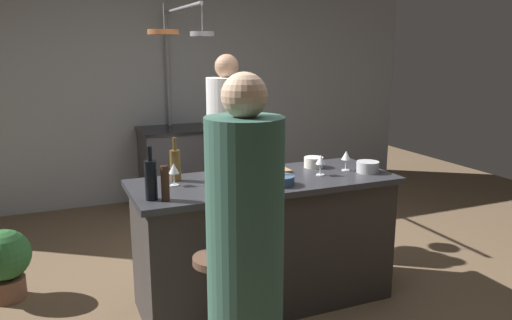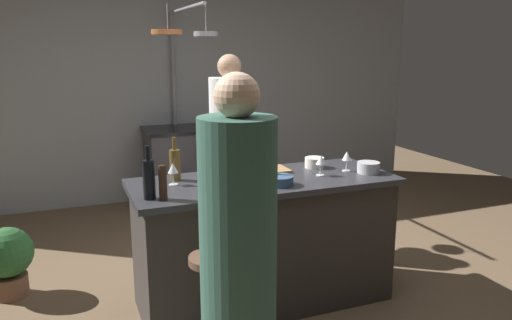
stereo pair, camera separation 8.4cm
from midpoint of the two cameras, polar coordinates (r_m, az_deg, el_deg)
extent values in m
plane|color=brown|center=(3.72, 0.27, -15.71)|extent=(9.00, 9.00, 0.00)
cube|color=#9EA3A8|center=(6.01, -10.69, 8.00)|extent=(6.40, 0.16, 2.60)
cube|color=#332D2B|center=(3.53, 0.28, -9.56)|extent=(1.72, 0.66, 0.86)
cube|color=#2D2D33|center=(3.39, 0.29, -2.49)|extent=(1.80, 0.72, 0.04)
cube|color=#47474C|center=(5.76, -9.46, -0.92)|extent=(0.76, 0.60, 0.86)
cube|color=black|center=(5.67, -9.63, 3.45)|extent=(0.80, 0.64, 0.03)
cylinder|color=white|center=(4.45, -3.77, -0.42)|extent=(0.36, 0.36, 1.52)
sphere|color=tan|center=(4.34, -3.93, 10.63)|extent=(0.21, 0.21, 0.21)
cylinder|color=#4C4C51|center=(2.88, -5.26, -17.30)|extent=(0.06, 0.06, 0.62)
cylinder|color=brown|center=(2.73, -5.40, -11.32)|extent=(0.26, 0.26, 0.04)
cylinder|color=#33594C|center=(2.36, -2.28, -13.15)|extent=(0.35, 0.35, 1.48)
sphere|color=#D8AD8C|center=(2.13, -2.48, 7.36)|extent=(0.20, 0.20, 0.20)
cylinder|color=gray|center=(5.89, -10.28, 5.72)|extent=(0.04, 0.04, 2.15)
cylinder|color=gray|center=(5.21, -9.01, 16.75)|extent=(0.04, 1.34, 0.04)
cylinder|color=#B26638|center=(4.66, -11.08, 14.16)|extent=(0.28, 0.28, 0.04)
cylinder|color=gray|center=(4.62, -11.03, 15.69)|extent=(0.01, 0.01, 0.24)
cylinder|color=gray|center=(4.71, -6.67, 14.12)|extent=(0.23, 0.23, 0.04)
cylinder|color=gray|center=(4.71, -6.71, 15.69)|extent=(0.01, 0.01, 0.26)
cylinder|color=brown|center=(4.12, -26.97, -12.96)|extent=(0.24, 0.24, 0.16)
sphere|color=#2D6633|center=(4.02, -27.34, -9.60)|extent=(0.36, 0.36, 0.36)
cube|color=#997047|center=(3.58, 0.45, -1.19)|extent=(0.32, 0.22, 0.02)
cylinder|color=#382319|center=(2.93, -11.15, -2.63)|extent=(0.05, 0.05, 0.21)
cylinder|color=gray|center=(3.34, -4.83, -0.34)|extent=(0.07, 0.07, 0.23)
cylinder|color=gray|center=(3.31, -4.88, 2.35)|extent=(0.03, 0.03, 0.08)
cylinder|color=brown|center=(3.36, -9.90, -0.63)|extent=(0.07, 0.07, 0.21)
cylinder|color=brown|center=(3.33, -10.00, 1.81)|extent=(0.03, 0.03, 0.08)
cylinder|color=black|center=(2.97, -12.70, -2.29)|extent=(0.07, 0.07, 0.23)
cylinder|color=black|center=(2.93, -12.85, 0.72)|extent=(0.03, 0.03, 0.08)
cylinder|color=#193D23|center=(3.28, -1.43, -0.75)|extent=(0.07, 0.07, 0.21)
cylinder|color=#193D23|center=(3.25, -1.45, 1.79)|extent=(0.03, 0.03, 0.08)
cylinder|color=silver|center=(3.27, -10.04, -2.84)|extent=(0.06, 0.06, 0.01)
cylinder|color=silver|center=(3.26, -10.07, -2.16)|extent=(0.01, 0.01, 0.07)
cone|color=silver|center=(3.24, -10.11, -0.96)|extent=(0.07, 0.07, 0.06)
cylinder|color=silver|center=(3.50, 6.68, -1.69)|extent=(0.06, 0.06, 0.01)
cylinder|color=silver|center=(3.49, 6.70, -1.05)|extent=(0.01, 0.01, 0.07)
cone|color=silver|center=(3.47, 6.73, 0.07)|extent=(0.07, 0.07, 0.06)
cylinder|color=silver|center=(3.66, 9.55, -1.15)|extent=(0.06, 0.06, 0.01)
cylinder|color=silver|center=(3.65, 9.58, -0.54)|extent=(0.01, 0.01, 0.07)
cone|color=silver|center=(3.63, 9.62, 0.54)|extent=(0.07, 0.07, 0.06)
cylinder|color=silver|center=(3.72, 5.96, -0.25)|extent=(0.14, 0.14, 0.08)
cylinder|color=#334C6B|center=(3.23, 2.08, -2.35)|extent=(0.18, 0.18, 0.06)
cylinder|color=#B7B7BC|center=(3.63, 12.00, -0.78)|extent=(0.16, 0.16, 0.08)
camera|label=1|loc=(0.04, -90.69, -0.15)|focal=35.00mm
camera|label=2|loc=(0.04, 89.31, 0.15)|focal=35.00mm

